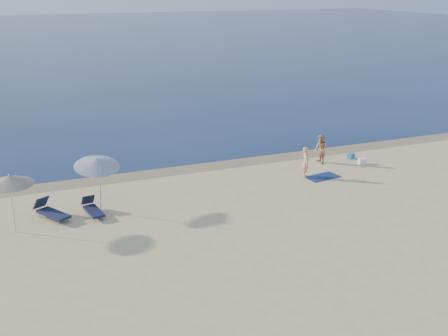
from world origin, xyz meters
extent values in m
cube|color=#0B1D47|center=(0.00, 100.00, 0.00)|extent=(240.00, 160.00, 0.01)
cube|color=#847254|center=(0.00, 19.40, 0.00)|extent=(240.00, 1.60, 0.00)
imported|color=tan|center=(2.27, 15.83, 0.80)|extent=(0.57, 0.69, 1.61)
imported|color=tan|center=(4.23, 17.57, 0.80)|extent=(0.65, 0.81, 1.60)
cube|color=#0E1F4A|center=(3.10, 15.48, 0.01)|extent=(1.86, 1.21, 0.03)
cube|color=white|center=(6.29, 16.55, 0.16)|extent=(0.40, 0.35, 0.31)
cube|color=blue|center=(6.32, 17.66, 0.14)|extent=(0.48, 0.42, 0.29)
cylinder|color=silver|center=(-8.29, 15.00, 1.09)|extent=(0.08, 0.54, 2.24)
cone|color=white|center=(-8.29, 15.48, 2.18)|extent=(2.09, 2.12, 0.76)
sphere|color=silver|center=(-8.29, 15.48, 2.37)|extent=(0.07, 0.07, 0.07)
cylinder|color=silver|center=(-11.85, 14.38, 1.08)|extent=(0.06, 0.13, 2.25)
cone|color=beige|center=(-11.85, 14.46, 2.20)|extent=(2.18, 2.19, 0.42)
sphere|color=silver|center=(-11.85, 14.46, 2.40)|extent=(0.07, 0.07, 0.07)
cube|color=#151E39|center=(-10.31, 15.16, 0.24)|extent=(1.34, 1.74, 0.11)
cube|color=#151E39|center=(-10.71, 15.88, 0.55)|extent=(0.73, 0.65, 0.54)
cylinder|color=#A5A5AD|center=(-10.09, 15.28, 0.12)|extent=(0.03, 0.03, 0.24)
cube|color=#131636|center=(-8.67, 14.87, 0.22)|extent=(0.75, 1.53, 0.10)
cube|color=#131636|center=(-8.77, 15.60, 0.49)|extent=(0.58, 0.43, 0.47)
cylinder|color=#A5A5AD|center=(-8.45, 14.91, 0.11)|extent=(0.03, 0.03, 0.22)
camera|label=1|loc=(-11.94, -7.77, 9.53)|focal=45.00mm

